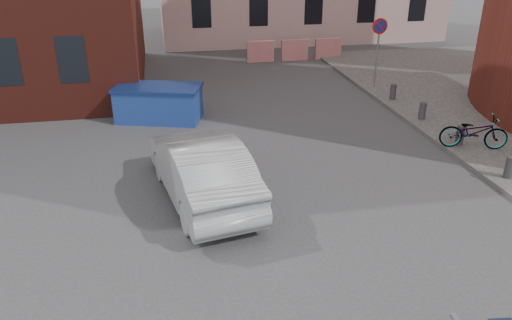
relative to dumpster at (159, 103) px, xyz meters
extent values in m
plane|color=#38383A|center=(2.41, -7.46, -0.58)|extent=(120.00, 120.00, 0.00)
cylinder|color=gray|center=(8.41, 2.04, 0.84)|extent=(0.07, 0.07, 2.60)
cylinder|color=red|center=(8.41, 2.02, 1.89)|extent=(0.60, 0.03, 0.60)
cylinder|color=navy|center=(8.41, 2.00, 1.89)|extent=(0.44, 0.03, 0.44)
cylinder|color=#3A3A3D|center=(8.41, -6.26, -0.19)|extent=(0.22, 0.22, 0.55)
cylinder|color=#3A3A3D|center=(8.41, -4.06, -0.19)|extent=(0.22, 0.22, 0.55)
cylinder|color=#3A3A3D|center=(8.41, -1.86, -0.19)|extent=(0.22, 0.22, 0.55)
cylinder|color=#3A3A3D|center=(8.41, 0.34, -0.19)|extent=(0.22, 0.22, 0.55)
cube|color=red|center=(4.91, 7.54, -0.08)|extent=(1.30, 0.18, 1.00)
cube|color=red|center=(6.61, 7.54, -0.08)|extent=(1.30, 0.18, 1.00)
cube|color=red|center=(8.31, 7.54, -0.08)|extent=(1.30, 0.18, 1.00)
cube|color=#1F3E97|center=(0.00, 0.00, -0.05)|extent=(2.93, 2.04, 1.06)
cube|color=navy|center=(0.00, 0.00, 0.53)|extent=(3.04, 2.15, 0.09)
imported|color=#9A9DA1|center=(0.90, -5.66, 0.17)|extent=(2.42, 4.79, 1.51)
imported|color=black|center=(8.61, -4.37, 0.02)|extent=(1.94, 1.20, 0.96)
camera|label=1|loc=(0.19, -15.99, 5.03)|focal=35.00mm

